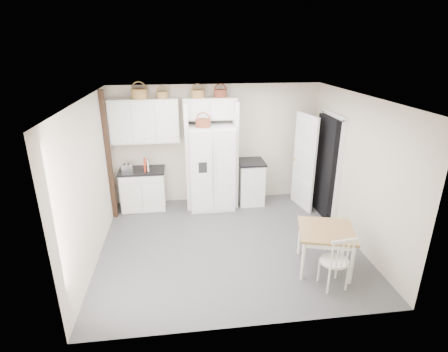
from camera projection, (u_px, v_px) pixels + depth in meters
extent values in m
plane|color=#424245|center=(229.00, 243.00, 6.32)|extent=(4.50, 4.50, 0.00)
plane|color=white|center=(230.00, 98.00, 5.40)|extent=(4.50, 4.50, 0.00)
plane|color=beige|center=(216.00, 144.00, 7.71)|extent=(4.50, 0.00, 4.50)
plane|color=beige|center=(90.00, 183.00, 5.59)|extent=(0.00, 4.00, 4.00)
plane|color=beige|center=(356.00, 170.00, 6.13)|extent=(0.00, 4.00, 4.00)
cube|color=white|center=(212.00, 167.00, 7.47)|extent=(0.94, 0.75, 1.81)
cube|color=silver|center=(143.00, 190.00, 7.55)|extent=(0.91, 0.58, 0.85)
cube|color=silver|center=(250.00, 183.00, 7.82)|extent=(0.53, 0.64, 0.94)
cube|color=olive|center=(324.00, 249.00, 5.52)|extent=(1.02, 1.02, 0.69)
cube|color=silver|center=(334.00, 261.00, 5.07)|extent=(0.46, 0.42, 0.86)
cube|color=black|center=(142.00, 171.00, 7.39)|extent=(0.95, 0.62, 0.04)
cube|color=black|center=(251.00, 162.00, 7.64)|extent=(0.58, 0.68, 0.04)
cube|color=silver|center=(127.00, 168.00, 7.28)|extent=(0.25, 0.18, 0.15)
cube|color=red|center=(145.00, 165.00, 7.28)|extent=(0.05, 0.18, 0.26)
cube|color=silver|center=(148.00, 166.00, 7.29)|extent=(0.07, 0.15, 0.21)
cylinder|color=#9A6C45|center=(139.00, 94.00, 6.96)|extent=(0.33, 0.33, 0.19)
cylinder|color=#9A6C45|center=(162.00, 95.00, 7.03)|extent=(0.24, 0.24, 0.14)
cylinder|color=#9A6C45|center=(198.00, 94.00, 7.11)|extent=(0.28, 0.28, 0.16)
cylinder|color=maroon|center=(220.00, 93.00, 7.17)|extent=(0.27, 0.27, 0.15)
cylinder|color=maroon|center=(203.00, 123.00, 7.01)|extent=(0.30, 0.30, 0.16)
cube|color=silver|center=(145.00, 121.00, 7.16)|extent=(1.40, 0.34, 0.90)
cube|color=silver|center=(210.00, 108.00, 7.25)|extent=(1.12, 0.34, 0.45)
cube|color=silver|center=(187.00, 156.00, 7.41)|extent=(0.08, 0.60, 2.30)
cube|color=silver|center=(235.00, 154.00, 7.53)|extent=(0.08, 0.60, 2.30)
cube|color=black|center=(109.00, 157.00, 6.85)|extent=(0.09, 0.09, 2.60)
cube|color=black|center=(327.00, 167.00, 7.14)|extent=(0.18, 0.85, 2.05)
cube|color=white|center=(304.00, 162.00, 7.41)|extent=(0.21, 0.79, 2.05)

